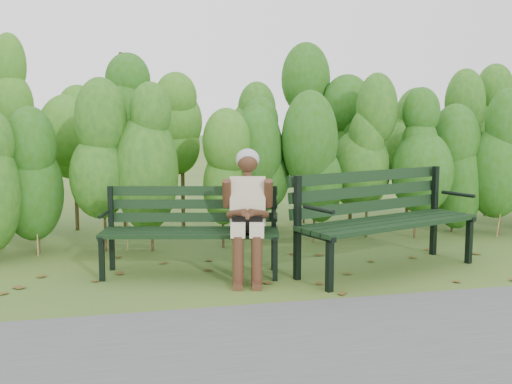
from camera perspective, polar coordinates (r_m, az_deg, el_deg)
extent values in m
plane|color=#385B2A|center=(5.80, 0.77, -7.80)|extent=(80.00, 80.00, 0.00)
cube|color=#474749|center=(3.81, 8.81, -16.07)|extent=(60.00, 2.50, 0.01)
cylinder|color=#47381E|center=(6.89, -19.50, -2.41)|extent=(0.03, 0.03, 0.80)
ellipsoid|color=#21561C|center=(6.82, -19.73, 2.91)|extent=(0.64, 0.64, 1.44)
cylinder|color=#47381E|center=(6.84, -14.40, -2.28)|extent=(0.03, 0.03, 0.80)
ellipsoid|color=#21561C|center=(6.77, -14.58, 3.07)|extent=(0.64, 0.64, 1.44)
cylinder|color=#47381E|center=(6.85, -9.28, -2.13)|extent=(0.03, 0.03, 0.80)
ellipsoid|color=#21561C|center=(6.78, -9.39, 3.21)|extent=(0.64, 0.64, 1.44)
cylinder|color=#47381E|center=(6.91, -4.21, -1.97)|extent=(0.03, 0.03, 0.80)
ellipsoid|color=#21561C|center=(6.84, -4.26, 3.33)|extent=(0.64, 0.64, 1.44)
cylinder|color=#47381E|center=(7.03, 0.73, -1.80)|extent=(0.03, 0.03, 0.80)
ellipsoid|color=#21561C|center=(6.96, 0.74, 3.41)|extent=(0.64, 0.64, 1.44)
cylinder|color=#47381E|center=(7.19, 5.47, -1.62)|extent=(0.03, 0.03, 0.80)
ellipsoid|color=#21561C|center=(7.12, 5.54, 3.47)|extent=(0.64, 0.64, 1.44)
cylinder|color=#47381E|center=(7.41, 9.98, -1.44)|extent=(0.03, 0.03, 0.80)
ellipsoid|color=#21561C|center=(7.34, 10.09, 3.50)|extent=(0.64, 0.64, 1.44)
cylinder|color=#47381E|center=(7.66, 14.20, -1.27)|extent=(0.03, 0.03, 0.80)
ellipsoid|color=#21561C|center=(7.59, 14.36, 3.52)|extent=(0.64, 0.64, 1.44)
cylinder|color=#47381E|center=(7.96, 18.14, -1.10)|extent=(0.03, 0.03, 0.80)
ellipsoid|color=#21561C|center=(7.89, 18.32, 3.51)|extent=(0.64, 0.64, 1.44)
cylinder|color=#47381E|center=(8.28, 21.78, -0.93)|extent=(0.03, 0.03, 0.80)
ellipsoid|color=#21561C|center=(8.22, 21.99, 3.49)|extent=(0.64, 0.64, 1.44)
cylinder|color=#47381E|center=(7.93, -22.63, -0.23)|extent=(0.04, 0.04, 1.10)
ellipsoid|color=#26530B|center=(7.87, -22.95, 6.14)|extent=(0.70, 0.70, 1.98)
cylinder|color=#47381E|center=(7.83, -17.09, -0.07)|extent=(0.04, 0.04, 1.10)
ellipsoid|color=#26530B|center=(7.77, -17.34, 6.37)|extent=(0.70, 0.70, 1.98)
cylinder|color=#47381E|center=(7.81, -11.47, 0.08)|extent=(0.04, 0.04, 1.10)
ellipsoid|color=#26530B|center=(7.75, -11.64, 6.55)|extent=(0.70, 0.70, 1.98)
cylinder|color=#47381E|center=(7.86, -5.87, 0.24)|extent=(0.04, 0.04, 1.10)
ellipsoid|color=#26530B|center=(7.80, -5.95, 6.67)|extent=(0.70, 0.70, 1.98)
cylinder|color=#47381E|center=(7.99, -0.39, 0.39)|extent=(0.04, 0.04, 1.10)
ellipsoid|color=#26530B|center=(7.93, -0.40, 6.71)|extent=(0.70, 0.70, 1.98)
cylinder|color=#47381E|center=(8.19, 4.86, 0.53)|extent=(0.04, 0.04, 1.10)
ellipsoid|color=#26530B|center=(8.13, 4.93, 6.70)|extent=(0.70, 0.70, 1.98)
cylinder|color=#47381E|center=(8.45, 9.84, 0.66)|extent=(0.04, 0.04, 1.10)
ellipsoid|color=#26530B|center=(8.40, 9.97, 6.64)|extent=(0.70, 0.70, 1.98)
cylinder|color=#47381E|center=(8.77, 14.48, 0.78)|extent=(0.04, 0.04, 1.10)
ellipsoid|color=#26530B|center=(8.72, 14.66, 6.53)|extent=(0.70, 0.70, 1.98)
cylinder|color=#47381E|center=(9.15, 18.76, 0.88)|extent=(0.04, 0.04, 1.10)
ellipsoid|color=#26530B|center=(9.10, 18.99, 6.40)|extent=(0.70, 0.70, 1.98)
cylinder|color=#47381E|center=(9.57, 22.69, 0.97)|extent=(0.04, 0.04, 1.10)
ellipsoid|color=#26530B|center=(9.52, 22.95, 6.24)|extent=(0.70, 0.70, 1.98)
cube|color=brown|center=(5.38, -8.53, -9.07)|extent=(0.10, 0.11, 0.01)
cube|color=brown|center=(6.67, 2.87, -5.78)|extent=(0.09, 0.08, 0.01)
cube|color=brown|center=(6.56, -15.31, -6.25)|extent=(0.10, 0.11, 0.01)
cube|color=brown|center=(6.06, 13.13, -7.30)|extent=(0.07, 0.09, 0.01)
cube|color=brown|center=(4.96, 3.04, -10.42)|extent=(0.11, 0.11, 0.01)
cube|color=brown|center=(5.52, 1.24, -8.57)|extent=(0.11, 0.11, 0.01)
cube|color=brown|center=(5.76, 3.82, -7.90)|extent=(0.11, 0.11, 0.01)
cube|color=brown|center=(5.88, -0.72, -7.57)|extent=(0.09, 0.11, 0.01)
cube|color=brown|center=(6.94, 20.38, -5.72)|extent=(0.11, 0.10, 0.01)
cube|color=brown|center=(6.18, 17.34, -7.17)|extent=(0.09, 0.08, 0.01)
cube|color=brown|center=(4.69, -6.73, -11.50)|extent=(0.08, 0.10, 0.01)
cube|color=brown|center=(5.99, -13.94, -7.51)|extent=(0.11, 0.11, 0.01)
cube|color=brown|center=(4.88, -19.86, -11.14)|extent=(0.10, 0.11, 0.01)
cube|color=brown|center=(6.30, 11.50, -6.71)|extent=(0.11, 0.10, 0.01)
cube|color=brown|center=(6.07, 2.46, -7.10)|extent=(0.08, 0.10, 0.01)
cube|color=brown|center=(6.54, 12.07, -6.20)|extent=(0.09, 0.11, 0.01)
cube|color=brown|center=(5.87, 21.93, -8.14)|extent=(0.10, 0.08, 0.01)
cube|color=brown|center=(5.03, -11.50, -10.30)|extent=(0.11, 0.11, 0.01)
cube|color=brown|center=(5.41, 20.61, -9.39)|extent=(0.11, 0.09, 0.01)
cube|color=brown|center=(5.55, 19.16, -8.89)|extent=(0.10, 0.11, 0.01)
cube|color=brown|center=(4.93, -13.13, -10.71)|extent=(0.10, 0.11, 0.01)
cube|color=brown|center=(5.60, -7.37, -8.38)|extent=(0.11, 0.11, 0.01)
cube|color=brown|center=(5.66, 8.59, -8.25)|extent=(0.11, 0.11, 0.01)
cube|color=brown|center=(6.44, -17.18, -6.58)|extent=(0.09, 0.10, 0.01)
cube|color=black|center=(5.51, -6.47, -4.21)|extent=(1.65, 0.46, 0.04)
cube|color=black|center=(5.63, -6.34, -3.97)|extent=(1.65, 0.46, 0.04)
cube|color=black|center=(5.74, -6.22, -3.75)|extent=(1.65, 0.46, 0.04)
cube|color=black|center=(5.85, -6.10, -3.53)|extent=(1.65, 0.46, 0.04)
cube|color=black|center=(5.92, -6.03, -2.41)|extent=(1.64, 0.41, 0.10)
cube|color=black|center=(5.91, -6.03, -1.15)|extent=(1.64, 0.41, 0.10)
cube|color=black|center=(5.91, -6.04, 0.11)|extent=(1.64, 0.41, 0.10)
cube|color=black|center=(5.69, -14.48, -6.19)|extent=(0.06, 0.06, 0.42)
cube|color=black|center=(6.02, -13.62, -3.39)|extent=(0.06, 0.06, 0.83)
cube|color=black|center=(5.82, -14.09, -3.95)|extent=(0.14, 0.46, 0.04)
cylinder|color=black|center=(5.74, -14.27, -2.05)|extent=(0.11, 0.35, 0.03)
cube|color=black|center=(5.52, 1.83, -6.37)|extent=(0.06, 0.06, 0.42)
cube|color=black|center=(5.86, 1.70, -3.47)|extent=(0.06, 0.06, 0.83)
cube|color=black|center=(5.66, 1.77, -4.06)|extent=(0.14, 0.46, 0.04)
cylinder|color=black|center=(5.58, 1.80, -2.10)|extent=(0.11, 0.35, 0.03)
cube|color=black|center=(5.80, 14.03, -3.12)|extent=(1.86, 0.78, 0.04)
cube|color=black|center=(5.89, 13.07, -2.93)|extent=(1.86, 0.78, 0.04)
cube|color=black|center=(5.98, 12.15, -2.75)|extent=(1.86, 0.78, 0.04)
cube|color=black|center=(6.08, 11.25, -2.57)|extent=(1.86, 0.78, 0.04)
cube|color=black|center=(6.13, 10.63, -1.35)|extent=(1.84, 0.73, 0.11)
cube|color=black|center=(6.12, 10.56, 0.07)|extent=(1.84, 0.73, 0.11)
cube|color=black|center=(6.11, 10.49, 1.49)|extent=(1.84, 0.73, 0.11)
cube|color=black|center=(5.21, 7.02, -6.85)|extent=(0.07, 0.07, 0.48)
cube|color=black|center=(5.51, 3.97, -3.45)|extent=(0.07, 0.07, 0.97)
cube|color=black|center=(5.33, 5.57, -4.09)|extent=(0.24, 0.52, 0.04)
cylinder|color=black|center=(5.24, 5.97, -1.64)|extent=(0.18, 0.39, 0.04)
cube|color=black|center=(6.53, 19.63, -4.33)|extent=(0.07, 0.07, 0.48)
cube|color=black|center=(6.78, 16.62, -1.72)|extent=(0.07, 0.07, 0.97)
cube|color=black|center=(6.62, 18.24, -2.17)|extent=(0.24, 0.52, 0.04)
cylinder|color=black|center=(6.56, 18.69, -0.19)|extent=(0.18, 0.39, 0.04)
cube|color=#B2AB8B|center=(5.45, -1.69, -3.42)|extent=(0.21, 0.41, 0.12)
cube|color=#B2AB8B|center=(5.45, 0.06, -3.42)|extent=(0.21, 0.41, 0.12)
cylinder|color=#462818|center=(5.35, -1.72, -6.60)|extent=(0.12, 0.12, 0.45)
cylinder|color=#462818|center=(5.35, 0.07, -6.60)|extent=(0.12, 0.12, 0.45)
cube|color=#462818|center=(5.33, -1.73, -8.86)|extent=(0.12, 0.20, 0.06)
cube|color=#462818|center=(5.33, 0.07, -8.86)|extent=(0.12, 0.20, 0.06)
cube|color=#B2AB8B|center=(5.66, -0.80, -0.83)|extent=(0.37, 0.30, 0.48)
cylinder|color=#462818|center=(5.61, -0.80, 1.66)|extent=(0.08, 0.08, 0.09)
sphere|color=#462818|center=(5.59, -0.81, 2.88)|extent=(0.19, 0.19, 0.19)
ellipsoid|color=gray|center=(5.61, -0.80, 3.13)|extent=(0.22, 0.21, 0.20)
cylinder|color=#462818|center=(5.58, -2.80, -0.14)|extent=(0.12, 0.21, 0.29)
cylinder|color=#462818|center=(5.58, 1.19, -0.14)|extent=(0.12, 0.21, 0.29)
cylinder|color=#462818|center=(5.48, -1.83, -2.08)|extent=(0.17, 0.26, 0.12)
cylinder|color=#462818|center=(5.48, 0.20, -2.08)|extent=(0.24, 0.22, 0.12)
sphere|color=#462818|center=(5.43, -0.82, -2.37)|extent=(0.10, 0.10, 0.10)
cube|color=black|center=(5.45, -0.82, -3.02)|extent=(0.29, 0.17, 0.15)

